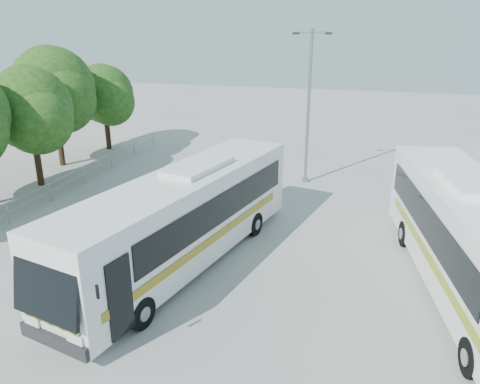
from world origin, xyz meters
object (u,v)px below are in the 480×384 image
(tree_far_d, at_px, (54,89))
(tree_far_e, at_px, (105,94))
(tree_far_c, at_px, (31,109))
(lamppost, at_px, (309,101))
(coach_main, at_px, (184,217))
(coach_adjacent, at_px, (472,242))

(tree_far_d, xyz_separation_m, tree_far_e, (0.68, 4.50, -0.93))
(tree_far_c, bearing_deg, lamppost, 17.40)
(coach_main, relative_size, coach_adjacent, 0.98)
(tree_far_c, relative_size, coach_main, 0.51)
(tree_far_e, height_order, lamppost, lamppost)
(tree_far_d, bearing_deg, coach_main, -39.29)
(tree_far_c, relative_size, lamppost, 0.78)
(lamppost, bearing_deg, coach_adjacent, -66.75)
(coach_adjacent, distance_m, lamppost, 12.62)
(tree_far_e, height_order, coach_main, tree_far_e)
(lamppost, bearing_deg, tree_far_d, 172.90)
(tree_far_e, bearing_deg, tree_far_c, -86.46)
(tree_far_e, relative_size, coach_adjacent, 0.46)
(tree_far_e, relative_size, lamppost, 0.71)
(tree_far_c, relative_size, tree_far_e, 1.10)
(tree_far_e, distance_m, coach_adjacent, 25.67)
(coach_adjacent, height_order, lamppost, lamppost)
(tree_far_d, xyz_separation_m, coach_main, (12.30, -10.07, -2.93))
(tree_far_d, distance_m, coach_main, 16.17)
(tree_far_c, distance_m, lamppost, 14.80)
(tree_far_d, height_order, tree_far_e, tree_far_d)
(tree_far_d, bearing_deg, lamppost, 2.72)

